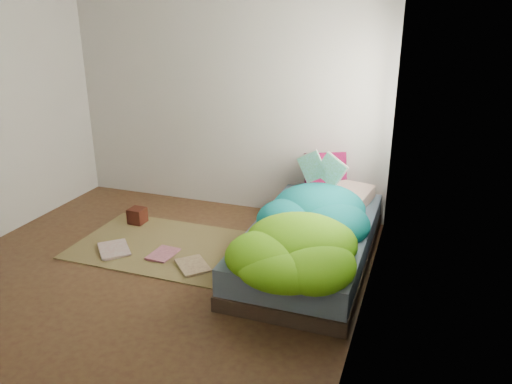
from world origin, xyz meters
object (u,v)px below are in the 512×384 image
Objects in this scene: open_book at (321,158)px; floor_book_a at (100,252)px; floor_book_b at (153,252)px; pillow_magenta at (325,173)px; wooden_box at (137,216)px; bed at (310,244)px.

open_book is 2.20m from floor_book_a.
pillow_magenta is at bearing 47.12° from floor_book_b.
floor_book_a is (0.05, -0.72, -0.06)m from wooden_box.
wooden_box is at bearing 173.77° from bed.
floor_book_a is at bearing -157.19° from floor_book_b.
floor_book_b is (0.46, 0.16, 0.00)m from floor_book_a.
open_book reaches higher than floor_book_b.
wooden_box is 0.45× the size of floor_book_a.
floor_book_a is at bearing -167.30° from pillow_magenta.
bed is at bearing -70.68° from open_book.
pillow_magenta is 1.86m from floor_book_b.
floor_book_a is at bearing -135.97° from open_book.
floor_book_b is at bearing -132.78° from open_book.
bed is 12.82× the size of wooden_box.
pillow_magenta is 2.60× the size of wooden_box.
floor_book_b is (0.51, -0.56, -0.06)m from wooden_box.
wooden_box is at bearing 174.83° from pillow_magenta.
bed is at bearing -6.23° from wooden_box.
open_book is (0.03, -0.38, 0.26)m from pillow_magenta.
bed is at bearing 17.95° from floor_book_b.
pillow_magenta is 2.30m from floor_book_a.
pillow_magenta reaches higher than bed.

